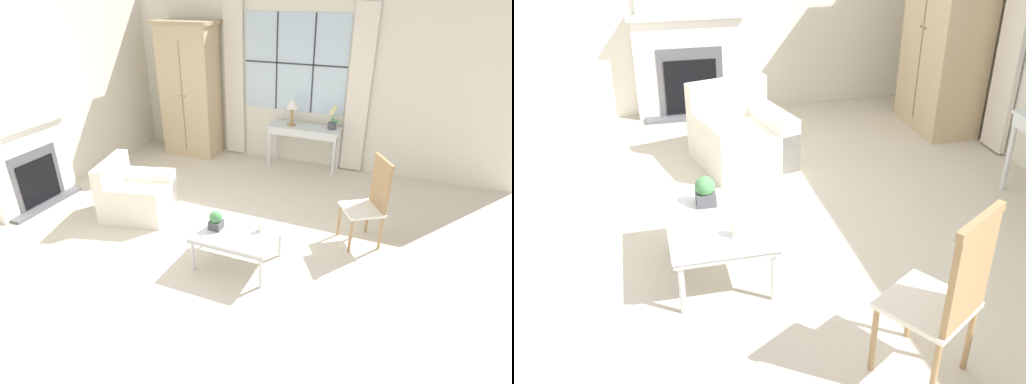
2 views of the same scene
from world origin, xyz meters
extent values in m
plane|color=beige|center=(0.00, 0.00, 0.00)|extent=(14.00, 14.00, 0.00)
cube|color=silver|center=(0.00, 3.03, 1.40)|extent=(7.20, 0.06, 2.80)
cube|color=silver|center=(0.00, 3.00, 1.72)|extent=(1.76, 0.01, 1.57)
cube|color=#2D2D33|center=(-0.32, 2.99, 1.72)|extent=(0.02, 0.02, 1.57)
cube|color=#2D2D33|center=(0.32, 2.99, 1.72)|extent=(0.02, 0.02, 1.57)
cube|color=#2D2D33|center=(0.00, 2.99, 1.72)|extent=(1.76, 0.02, 0.02)
cube|color=silver|center=(-1.10, 2.95, 1.35)|extent=(0.35, 0.06, 2.66)
cube|color=silver|center=(1.10, 2.95, 1.35)|extent=(0.35, 0.06, 2.66)
cube|color=silver|center=(-3.03, 0.60, 1.40)|extent=(0.06, 7.20, 2.80)
cube|color=#515156|center=(-2.83, -0.03, 0.02)|extent=(0.34, 1.14, 0.04)
cube|color=white|center=(-2.91, -0.03, 0.58)|extent=(0.18, 1.27, 1.16)
cube|color=white|center=(-2.88, -0.03, 1.18)|extent=(0.24, 1.35, 0.04)
cube|color=black|center=(-2.81, -0.03, 0.38)|extent=(0.02, 0.61, 0.64)
cube|color=#515156|center=(-2.82, -0.03, 0.44)|extent=(0.01, 0.77, 0.80)
cube|color=white|center=(-2.98, -0.03, 1.60)|extent=(0.04, 1.12, 0.85)
cube|color=silver|center=(-2.96, -0.03, 1.60)|extent=(0.01, 1.04, 0.77)
cube|color=tan|center=(-1.85, 2.67, 1.15)|extent=(0.99, 0.56, 2.30)
cube|color=tan|center=(-1.85, 2.67, 2.33)|extent=(1.07, 0.62, 0.06)
cube|color=#74644C|center=(-1.85, 2.38, 1.10)|extent=(0.01, 0.01, 1.93)
sphere|color=#997F4C|center=(-1.90, 2.38, 1.15)|extent=(0.03, 0.03, 0.03)
sphere|color=#997F4C|center=(-1.80, 2.38, 1.15)|extent=(0.03, 0.03, 0.03)
cube|color=silver|center=(0.31, 2.71, 0.74)|extent=(1.21, 0.45, 0.03)
cube|color=silver|center=(0.31, 2.71, 0.68)|extent=(1.17, 0.43, 0.10)
cylinder|color=silver|center=(-0.26, 2.53, 0.36)|extent=(0.04, 0.04, 0.73)
cylinder|color=silver|center=(0.87, 2.53, 0.36)|extent=(0.04, 0.04, 0.73)
cylinder|color=silver|center=(-0.26, 2.90, 0.36)|extent=(0.04, 0.04, 0.73)
cylinder|color=silver|center=(0.87, 2.90, 0.36)|extent=(0.04, 0.04, 0.73)
cylinder|color=#9E7F47|center=(0.07, 2.70, 0.77)|extent=(0.15, 0.15, 0.02)
cylinder|color=#9E7F47|center=(0.07, 2.70, 0.92)|extent=(0.05, 0.05, 0.27)
cone|color=white|center=(0.07, 2.70, 1.14)|extent=(0.22, 0.22, 0.17)
cylinder|color=#4C4C51|center=(0.75, 2.77, 0.81)|extent=(0.14, 0.14, 0.11)
cylinder|color=#47844C|center=(0.75, 2.77, 1.00)|extent=(0.01, 0.01, 0.28)
cube|color=#47844C|center=(0.80, 2.77, 0.90)|extent=(0.14, 0.02, 0.09)
sphere|color=beige|center=(0.73, 2.78, 1.02)|extent=(0.08, 0.08, 0.08)
sphere|color=beige|center=(0.75, 2.78, 1.07)|extent=(0.08, 0.08, 0.08)
sphere|color=beige|center=(0.78, 2.78, 1.12)|extent=(0.08, 0.08, 0.08)
cube|color=silver|center=(-1.35, 0.30, 0.20)|extent=(1.03, 1.02, 0.39)
cube|color=silver|center=(-1.68, 0.21, 0.59)|extent=(0.37, 0.84, 0.39)
cube|color=silver|center=(-1.43, 0.61, 0.27)|extent=(0.86, 0.41, 0.53)
cube|color=silver|center=(-1.27, 0.00, 0.27)|extent=(0.86, 0.41, 0.53)
cube|color=white|center=(1.61, 0.75, 0.46)|extent=(0.61, 0.61, 0.03)
cube|color=#9E7A51|center=(1.77, 0.86, 0.77)|extent=(0.25, 0.36, 0.58)
cube|color=#9E7A51|center=(1.77, 0.86, 1.08)|extent=(0.26, 0.39, 0.05)
cylinder|color=#9E7A51|center=(1.55, 0.49, 0.22)|extent=(0.04, 0.04, 0.45)
cylinder|color=#9E7A51|center=(1.34, 0.81, 0.22)|extent=(0.04, 0.04, 0.45)
cylinder|color=#9E7A51|center=(1.87, 0.69, 0.22)|extent=(0.04, 0.04, 0.45)
cylinder|color=#9E7A51|center=(1.66, 1.01, 0.22)|extent=(0.04, 0.04, 0.45)
cube|color=silver|center=(0.40, -0.21, 0.42)|extent=(0.91, 0.70, 0.03)
cube|color=#B1B3B8|center=(0.40, -0.21, 0.39)|extent=(0.89, 0.69, 0.04)
cylinder|color=silver|center=(-0.01, -0.51, 0.20)|extent=(0.04, 0.04, 0.41)
cylinder|color=silver|center=(0.80, -0.51, 0.20)|extent=(0.04, 0.04, 0.41)
cylinder|color=silver|center=(-0.01, 0.09, 0.20)|extent=(0.04, 0.04, 0.41)
cylinder|color=silver|center=(0.80, 0.09, 0.20)|extent=(0.04, 0.04, 0.41)
cube|color=#4C4C51|center=(0.16, -0.25, 0.48)|extent=(0.14, 0.14, 0.10)
sphere|color=#47844C|center=(0.16, -0.25, 0.58)|extent=(0.15, 0.15, 0.15)
cylinder|color=silver|center=(0.64, -0.12, 0.44)|extent=(0.10, 0.10, 0.01)
cylinder|color=white|center=(0.64, -0.12, 0.50)|extent=(0.07, 0.07, 0.10)
cylinder|color=black|center=(0.64, -0.12, 0.55)|extent=(0.00, 0.00, 0.01)
camera|label=1|loc=(2.03, -3.60, 2.83)|focal=28.00mm
camera|label=2|loc=(3.77, -0.64, 2.45)|focal=40.00mm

